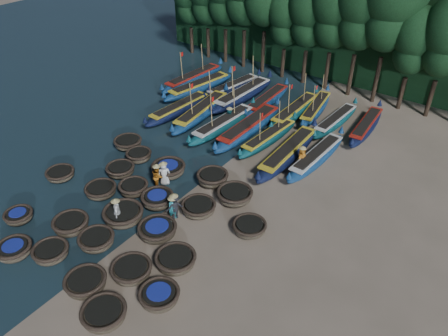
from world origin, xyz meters
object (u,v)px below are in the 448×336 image
Objects in this scene: long_boat_5 at (249,127)px; coracle_8 at (131,270)px; long_boat_16 at (336,121)px; fisherman_3 at (175,206)px; coracle_2 at (51,252)px; coracle_11 at (101,190)px; long_boat_6 at (269,137)px; fisherman_6 at (301,157)px; coracle_15 at (120,170)px; coracle_19 at (249,227)px; coracle_24 at (235,195)px; coracle_13 at (157,230)px; long_boat_13 at (267,100)px; fisherman_5 at (230,116)px; coracle_14 at (176,260)px; long_boat_10 at (199,87)px; long_boat_17 at (366,126)px; coracle_12 at (123,215)px; coracle_3 at (86,282)px; coracle_6 at (71,224)px; coracle_1 at (14,249)px; coracle_23 at (212,178)px; long_boat_4 at (223,124)px; coracle_18 at (199,207)px; long_boat_11 at (233,87)px; coracle_20 at (128,143)px; long_boat_3 at (201,111)px; long_boat_7 at (288,152)px; fisherman_1 at (173,207)px; fisherman_4 at (117,211)px; long_boat_9 at (193,78)px; coracle_10 at (60,174)px; coracle_22 at (168,169)px; fisherman_0 at (164,173)px; coracle_5 at (19,216)px; coracle_21 at (139,155)px; long_boat_2 at (179,108)px; coracle_7 at (96,240)px; coracle_16 at (134,188)px; coracle_4 at (104,314)px; long_boat_15 at (316,109)px; long_boat_14 at (295,111)px.

coracle_8 is at bearing -78.82° from long_boat_5.
long_boat_5 reaches higher than coracle_8.
long_boat_16 is 3.85× the size of fisherman_3.
coracle_2 is 1.12× the size of coracle_11.
fisherman_6 is (3.52, -1.57, 0.42)m from long_boat_6.
coracle_8 reaches higher than coracle_15.
coracle_8 is 6.94m from coracle_19.
coracle_24 is 8.30m from long_boat_5.
coracle_13 is 0.33× the size of long_boat_13.
coracle_14 is at bearing 111.53° from fisherman_5.
long_boat_10 reaches higher than long_boat_17.
coracle_12 is 12.42m from fisherman_6.
coracle_12 reaches higher than coracle_3.
coracle_1 is at bearing -105.47° from coracle_6.
long_boat_4 reaches higher than coracle_23.
long_boat_11 reaches higher than coracle_18.
coracle_20 is 9.23m from long_boat_5.
coracle_24 is 11.16m from long_boat_3.
coracle_3 is at bearing -4.51° from coracle_2.
coracle_2 is 0.26× the size of long_boat_7.
fisherman_4 is at bearing 157.87° from fisherman_1.
fisherman_3 is at bearing -50.01° from long_boat_9.
long_boat_11 reaches higher than long_boat_16.
coracle_20 reaches higher than coracle_10.
coracle_6 is at bearing -87.50° from long_boat_3.
fisherman_1 is at bearing -44.28° from coracle_22.
coracle_15 is 3.32m from fisherman_0.
coracle_22 is at bearing -63.82° from long_boat_11.
long_boat_11 is at bearing 13.32° from long_boat_9.
coracle_20 is 6.98m from long_boat_3.
coracle_14 is at bearing 16.03° from coracle_5.
long_boat_13 is (2.80, 12.72, 0.09)m from coracle_21.
long_boat_13 is 3.88× the size of fisherman_4.
fisherman_0 is at bearing -51.14° from long_boat_2.
coracle_7 is 1.27× the size of fisherman_6.
coracle_6 is 0.90× the size of coracle_16.
coracle_3 is 17.10m from long_boat_6.
coracle_4 is 0.30× the size of long_boat_17.
coracle_7 is 21.31m from long_boat_15.
coracle_10 is 18.91m from long_boat_14.
long_boat_11 is (-1.14, 13.17, 0.08)m from coracle_21.
long_boat_9 is (-9.52, 4.81, -0.04)m from long_boat_5.
coracle_13 is (5.44, -0.58, 0.03)m from coracle_11.
coracle_3 reaches higher than coracle_20.
fisherman_5 is at bearing 108.10° from coracle_8.
long_boat_6 is (4.94, 17.89, 0.06)m from coracle_1.
coracle_13 is 1.29× the size of fisherman_4.
coracle_6 is 2.95m from coracle_12.
coracle_2 is 6.69m from coracle_14.
coracle_16 is 0.28× the size of long_boat_14.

